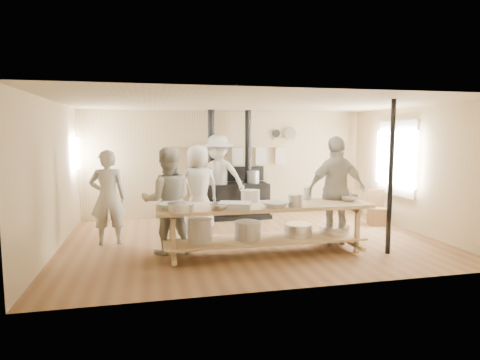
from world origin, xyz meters
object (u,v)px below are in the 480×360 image
object	(u,v)px
cook_by_window	(218,178)
cook_right	(336,191)
cook_center	(198,188)
stove	(230,197)
cook_far_left	(108,197)
chair	(377,215)
prep_table	(264,224)
roasting_pan	(235,206)
cook_left	(167,201)

from	to	relation	value
cook_by_window	cook_right	bearing A→B (deg)	-31.55
cook_center	stove	bearing A→B (deg)	-141.99
cook_far_left	cook_center	xyz separation A→B (m)	(1.74, 0.69, 0.03)
cook_by_window	chair	size ratio (longest dim) A/B	2.60
prep_table	roasting_pan	distance (m)	0.77
prep_table	cook_by_window	distance (m)	2.91
cook_far_left	roasting_pan	xyz separation A→B (m)	(2.06, -1.55, 0.03)
stove	cook_by_window	bearing A→B (deg)	-151.81
stove	roasting_pan	distance (m)	3.42
prep_table	cook_by_window	world-z (taller)	cook_by_window
cook_right	roasting_pan	xyz separation A→B (m)	(-2.03, -0.64, -0.09)
stove	cook_center	size ratio (longest dim) A/B	1.43
prep_table	cook_left	xyz separation A→B (m)	(-1.59, 0.43, 0.38)
cook_center	cook_right	xyz separation A→B (m)	(2.35, -1.60, 0.09)
cook_far_left	roasting_pan	size ratio (longest dim) A/B	3.47
chair	roasting_pan	distance (m)	4.19
cook_right	cook_left	bearing A→B (deg)	-6.71
stove	cook_right	distance (m)	3.11
cook_center	cook_by_window	size ratio (longest dim) A/B	0.90
stove	prep_table	size ratio (longest dim) A/B	0.72
prep_table	chair	xyz separation A→B (m)	(3.09, 1.59, -0.29)
cook_left	cook_by_window	distance (m)	2.74
cook_left	cook_center	world-z (taller)	cook_center
stove	roasting_pan	xyz separation A→B (m)	(-0.58, -3.35, 0.39)
cook_center	cook_right	size ratio (longest dim) A/B	0.91
cook_far_left	chair	world-z (taller)	cook_far_left
prep_table	cook_right	size ratio (longest dim) A/B	1.81
cook_right	prep_table	bearing A→B (deg)	7.52
stove	cook_far_left	world-z (taller)	stove
cook_far_left	cook_by_window	world-z (taller)	cook_by_window
prep_table	cook_right	xyz separation A→B (m)	(1.46, 0.31, 0.48)
stove	chair	xyz separation A→B (m)	(3.09, -1.43, -0.29)
cook_by_window	chair	bearing A→B (deg)	3.32
cook_center	cook_right	bearing A→B (deg)	132.71
cook_center	chair	world-z (taller)	cook_center
chair	cook_far_left	bearing A→B (deg)	-159.15
cook_left	cook_right	size ratio (longest dim) A/B	0.91
chair	prep_table	bearing A→B (deg)	-135.67
prep_table	cook_center	size ratio (longest dim) A/B	1.98
cook_far_left	cook_right	distance (m)	4.19
cook_far_left	cook_left	bearing A→B (deg)	141.22
prep_table	cook_far_left	world-z (taller)	cook_far_left
cook_far_left	chair	bearing A→B (deg)	-178.11
cook_right	cook_by_window	world-z (taller)	cook_by_window
prep_table	cook_center	xyz separation A→B (m)	(-0.90, 1.91, 0.39)
stove	cook_left	distance (m)	3.06
cook_right	chair	distance (m)	2.22
cook_far_left	cook_center	bearing A→B (deg)	-160.21
cook_center	roasting_pan	distance (m)	2.26
stove	prep_table	distance (m)	3.02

